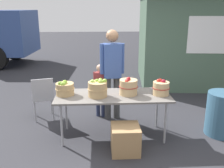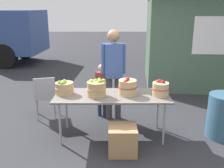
{
  "view_description": "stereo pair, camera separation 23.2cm",
  "coord_description": "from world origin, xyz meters",
  "px_view_note": "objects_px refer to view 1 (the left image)",
  "views": [
    {
      "loc": [
        -0.23,
        -4.01,
        2.14
      ],
      "look_at": [
        0.0,
        0.3,
        0.85
      ],
      "focal_mm": 40.97,
      "sensor_mm": 36.0,
      "label": 1
    },
    {
      "loc": [
        0.0,
        -4.01,
        2.14
      ],
      "look_at": [
        0.0,
        0.3,
        0.85
      ],
      "focal_mm": 40.97,
      "sensor_mm": 36.0,
      "label": 2
    }
  ],
  "objects_px": {
    "folding_chair": "(43,95)",
    "trash_barrel": "(223,114)",
    "child_customer": "(100,86)",
    "apple_basket_green_1": "(98,89)",
    "produce_crate": "(125,139)",
    "apple_basket_red_0": "(128,87)",
    "apple_basket_red_1": "(161,88)",
    "vendor_adult": "(112,68)",
    "apple_basket_green_0": "(65,89)",
    "market_table": "(113,97)"
  },
  "relations": [
    {
      "from": "produce_crate",
      "to": "trash_barrel",
      "type": "bearing_deg",
      "value": 16.01
    },
    {
      "from": "apple_basket_red_1",
      "to": "apple_basket_green_1",
      "type": "bearing_deg",
      "value": -178.27
    },
    {
      "from": "apple_basket_green_0",
      "to": "market_table",
      "type": "bearing_deg",
      "value": -3.3
    },
    {
      "from": "apple_basket_green_1",
      "to": "folding_chair",
      "type": "relative_size",
      "value": 0.38
    },
    {
      "from": "apple_basket_green_0",
      "to": "apple_basket_green_1",
      "type": "relative_size",
      "value": 0.97
    },
    {
      "from": "apple_basket_red_1",
      "to": "vendor_adult",
      "type": "xyz_separation_m",
      "value": [
        -0.77,
        0.76,
        0.17
      ]
    },
    {
      "from": "trash_barrel",
      "to": "produce_crate",
      "type": "distance_m",
      "value": 1.82
    },
    {
      "from": "market_table",
      "to": "apple_basket_red_0",
      "type": "height_order",
      "value": "apple_basket_red_0"
    },
    {
      "from": "produce_crate",
      "to": "child_customer",
      "type": "bearing_deg",
      "value": 104.87
    },
    {
      "from": "folding_chair",
      "to": "trash_barrel",
      "type": "distance_m",
      "value": 3.33
    },
    {
      "from": "apple_basket_red_1",
      "to": "trash_barrel",
      "type": "relative_size",
      "value": 0.38
    },
    {
      "from": "trash_barrel",
      "to": "market_table",
      "type": "bearing_deg",
      "value": 179.19
    },
    {
      "from": "market_table",
      "to": "child_customer",
      "type": "bearing_deg",
      "value": 103.56
    },
    {
      "from": "apple_basket_green_0",
      "to": "vendor_adult",
      "type": "bearing_deg",
      "value": 39.82
    },
    {
      "from": "child_customer",
      "to": "trash_barrel",
      "type": "bearing_deg",
      "value": 177.87
    },
    {
      "from": "apple_basket_red_0",
      "to": "folding_chair",
      "type": "height_order",
      "value": "apple_basket_red_0"
    },
    {
      "from": "market_table",
      "to": "child_customer",
      "type": "xyz_separation_m",
      "value": [
        -0.2,
        0.84,
        -0.07
      ]
    },
    {
      "from": "apple_basket_green_0",
      "to": "trash_barrel",
      "type": "bearing_deg",
      "value": -1.54
    },
    {
      "from": "apple_basket_green_1",
      "to": "child_customer",
      "type": "relative_size",
      "value": 0.3
    },
    {
      "from": "apple_basket_red_1",
      "to": "vendor_adult",
      "type": "bearing_deg",
      "value": 135.43
    },
    {
      "from": "apple_basket_green_0",
      "to": "vendor_adult",
      "type": "xyz_separation_m",
      "value": [
        0.82,
        0.69,
        0.18
      ]
    },
    {
      "from": "apple_basket_green_1",
      "to": "apple_basket_red_0",
      "type": "distance_m",
      "value": 0.51
    },
    {
      "from": "apple_basket_green_0",
      "to": "vendor_adult",
      "type": "distance_m",
      "value": 1.08
    },
    {
      "from": "market_table",
      "to": "folding_chair",
      "type": "distance_m",
      "value": 1.54
    },
    {
      "from": "apple_basket_green_0",
      "to": "produce_crate",
      "type": "distance_m",
      "value": 1.29
    },
    {
      "from": "child_customer",
      "to": "trash_barrel",
      "type": "relative_size",
      "value": 1.43
    },
    {
      "from": "folding_chair",
      "to": "produce_crate",
      "type": "bearing_deg",
      "value": 123.5
    },
    {
      "from": "apple_basket_red_1",
      "to": "apple_basket_red_0",
      "type": "bearing_deg",
      "value": 176.15
    },
    {
      "from": "apple_basket_green_0",
      "to": "folding_chair",
      "type": "height_order",
      "value": "apple_basket_green_0"
    },
    {
      "from": "apple_basket_green_1",
      "to": "market_table",
      "type": "bearing_deg",
      "value": 12.86
    },
    {
      "from": "vendor_adult",
      "to": "apple_basket_green_1",
      "type": "bearing_deg",
      "value": 65.21
    },
    {
      "from": "trash_barrel",
      "to": "produce_crate",
      "type": "bearing_deg",
      "value": -163.99
    },
    {
      "from": "apple_basket_red_0",
      "to": "apple_basket_green_0",
      "type": "bearing_deg",
      "value": 178.08
    },
    {
      "from": "child_customer",
      "to": "apple_basket_green_1",
      "type": "bearing_deg",
      "value": 107.29
    },
    {
      "from": "child_customer",
      "to": "apple_basket_red_0",
      "type": "bearing_deg",
      "value": 139.16
    },
    {
      "from": "vendor_adult",
      "to": "market_table",
      "type": "bearing_deg",
      "value": 82.5
    },
    {
      "from": "apple_basket_green_1",
      "to": "produce_crate",
      "type": "bearing_deg",
      "value": -48.85
    },
    {
      "from": "apple_basket_red_0",
      "to": "vendor_adult",
      "type": "height_order",
      "value": "vendor_adult"
    },
    {
      "from": "apple_basket_green_0",
      "to": "folding_chair",
      "type": "distance_m",
      "value": 0.96
    },
    {
      "from": "child_customer",
      "to": "produce_crate",
      "type": "bearing_deg",
      "value": 125.16
    },
    {
      "from": "folding_chair",
      "to": "trash_barrel",
      "type": "relative_size",
      "value": 1.13
    },
    {
      "from": "folding_chair",
      "to": "produce_crate",
      "type": "relative_size",
      "value": 2.01
    },
    {
      "from": "market_table",
      "to": "apple_basket_red_1",
      "type": "relative_size",
      "value": 6.62
    },
    {
      "from": "apple_basket_green_1",
      "to": "vendor_adult",
      "type": "bearing_deg",
      "value": 70.6
    },
    {
      "from": "vendor_adult",
      "to": "produce_crate",
      "type": "relative_size",
      "value": 4.1
    },
    {
      "from": "child_customer",
      "to": "folding_chair",
      "type": "bearing_deg",
      "value": 24.5
    },
    {
      "from": "apple_basket_red_0",
      "to": "child_customer",
      "type": "distance_m",
      "value": 0.98
    },
    {
      "from": "folding_chair",
      "to": "vendor_adult",
      "type": "bearing_deg",
      "value": 163.13
    },
    {
      "from": "vendor_adult",
      "to": "trash_barrel",
      "type": "relative_size",
      "value": 2.32
    },
    {
      "from": "apple_basket_green_0",
      "to": "apple_basket_red_0",
      "type": "distance_m",
      "value": 1.05
    }
  ]
}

